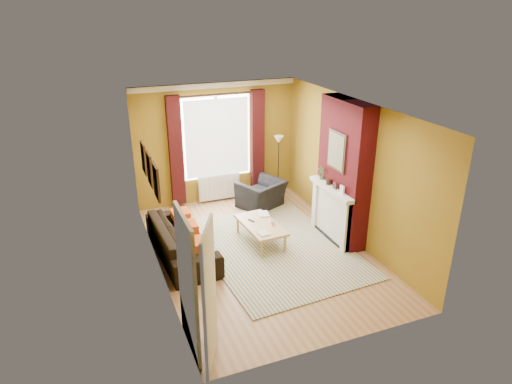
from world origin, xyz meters
TOP-DOWN VIEW (x-y plane):
  - ground at (0.00, 0.00)m, footprint 5.50×5.50m
  - room_walls at (0.63, 0.28)m, footprint 3.82×5.54m
  - striped_rug at (0.30, 0.03)m, footprint 2.85×3.79m
  - sofa at (-1.42, 0.45)m, footprint 0.99×2.28m
  - armchair at (0.80, 1.94)m, footprint 1.23×1.17m
  - coffee_table at (0.13, 0.35)m, footprint 0.70×1.28m
  - wicker_stool at (0.48, 1.94)m, footprint 0.38×0.38m
  - floor_lamp at (1.37, 2.28)m, footprint 0.28×0.28m
  - book_a at (-0.07, -0.05)m, footprint 0.20×0.26m
  - book_b at (0.25, 0.74)m, footprint 0.25×0.32m
  - mug at (0.34, 0.21)m, footprint 0.12×0.12m
  - tv_remote at (0.02, 0.54)m, footprint 0.11×0.16m

SIDE VIEW (x-z plane):
  - ground at x=0.00m, z-range 0.00..0.00m
  - striped_rug at x=0.30m, z-range 0.00..0.02m
  - wicker_stool at x=0.48m, z-range 0.00..0.42m
  - armchair at x=0.80m, z-range 0.00..0.63m
  - sofa at x=-1.42m, z-range 0.00..0.65m
  - coffee_table at x=0.13m, z-range 0.16..0.58m
  - tv_remote at x=0.02m, z-range 0.41..0.43m
  - book_b at x=0.25m, z-range 0.41..0.43m
  - book_a at x=-0.07m, z-range 0.41..0.44m
  - mug at x=0.34m, z-range 0.41..0.50m
  - floor_lamp at x=1.37m, z-range 0.45..2.01m
  - room_walls at x=0.63m, z-range -0.04..2.80m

